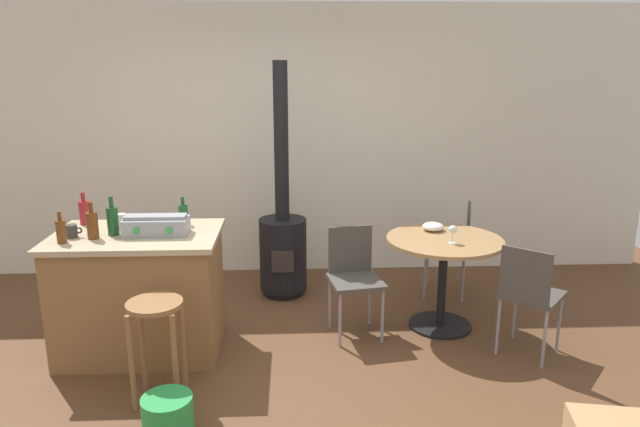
% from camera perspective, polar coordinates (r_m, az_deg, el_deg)
% --- Properties ---
extents(ground_plane, '(8.80, 8.80, 0.00)m').
position_cam_1_polar(ground_plane, '(4.20, -6.65, -15.93)').
color(ground_plane, brown).
extents(back_wall, '(8.00, 0.10, 2.70)m').
position_cam_1_polar(back_wall, '(5.94, -5.60, 6.99)').
color(back_wall, silver).
rests_on(back_wall, ground_plane).
extents(kitchen_island, '(1.21, 0.81, 0.92)m').
position_cam_1_polar(kitchen_island, '(4.57, -17.26, -7.42)').
color(kitchen_island, olive).
rests_on(kitchen_island, ground_plane).
extents(wooden_stool, '(0.35, 0.35, 0.68)m').
position_cam_1_polar(wooden_stool, '(3.88, -15.83, -10.74)').
color(wooden_stool, olive).
rests_on(wooden_stool, ground_plane).
extents(dining_table, '(0.93, 0.93, 0.77)m').
position_cam_1_polar(dining_table, '(4.80, 12.06, -4.50)').
color(dining_table, black).
rests_on(dining_table, ground_plane).
extents(folding_chair_near, '(0.50, 0.50, 0.87)m').
position_cam_1_polar(folding_chair_near, '(5.53, 13.04, -2.70)').
color(folding_chair_near, '#47423D').
rests_on(folding_chair_near, ground_plane).
extents(folding_chair_far, '(0.46, 0.46, 0.86)m').
position_cam_1_polar(folding_chair_far, '(4.65, 3.33, -5.82)').
color(folding_chair_far, '#47423D').
rests_on(folding_chair_far, ground_plane).
extents(folding_chair_left, '(0.56, 0.56, 0.87)m').
position_cam_1_polar(folding_chair_left, '(4.52, 19.88, -7.24)').
color(folding_chair_left, '#47423D').
rests_on(folding_chair_left, ground_plane).
extents(wood_stove, '(0.44, 0.45, 2.15)m').
position_cam_1_polar(wood_stove, '(5.40, -3.68, -2.63)').
color(wood_stove, black).
rests_on(wood_stove, ground_plane).
extents(toolbox, '(0.46, 0.22, 0.15)m').
position_cam_1_polar(toolbox, '(4.34, -15.83, -1.15)').
color(toolbox, gray).
rests_on(toolbox, kitchen_island).
extents(bottle_0, '(0.07, 0.07, 0.22)m').
position_cam_1_polar(bottle_0, '(4.36, -24.13, -1.57)').
color(bottle_0, '#603314').
rests_on(bottle_0, kitchen_island).
extents(bottle_1, '(0.08, 0.08, 0.25)m').
position_cam_1_polar(bottle_1, '(4.79, -22.18, 0.15)').
color(bottle_1, maroon).
rests_on(bottle_1, kitchen_island).
extents(bottle_2, '(0.08, 0.08, 0.27)m').
position_cam_1_polar(bottle_2, '(4.38, -21.50, -1.01)').
color(bottle_2, '#603314').
rests_on(bottle_2, kitchen_island).
extents(bottle_3, '(0.08, 0.08, 0.28)m').
position_cam_1_polar(bottle_3, '(4.42, -19.74, -0.62)').
color(bottle_3, '#194C23').
rests_on(bottle_3, kitchen_island).
extents(bottle_4, '(0.07, 0.07, 0.22)m').
position_cam_1_polar(bottle_4, '(4.57, -13.31, -0.01)').
color(bottle_4, '#194C23').
rests_on(bottle_4, kitchen_island).
extents(cup_0, '(0.11, 0.07, 0.11)m').
position_cam_1_polar(cup_0, '(4.61, -18.94, -0.68)').
color(cup_0, white).
rests_on(cup_0, kitchen_island).
extents(cup_1, '(0.12, 0.08, 0.09)m').
position_cam_1_polar(cup_1, '(4.48, -23.25, -1.59)').
color(cup_1, '#383838').
rests_on(cup_1, kitchen_island).
extents(wine_glass, '(0.07, 0.07, 0.14)m').
position_cam_1_polar(wine_glass, '(4.61, 12.93, -1.60)').
color(wine_glass, silver).
rests_on(wine_glass, dining_table).
extents(serving_bowl, '(0.18, 0.18, 0.07)m').
position_cam_1_polar(serving_bowl, '(4.94, 11.07, -1.27)').
color(serving_bowl, white).
rests_on(serving_bowl, dining_table).
extents(plastic_bucket, '(0.30, 0.30, 0.25)m').
position_cam_1_polar(plastic_bucket, '(3.69, -14.75, -18.78)').
color(plastic_bucket, green).
rests_on(plastic_bucket, ground_plane).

